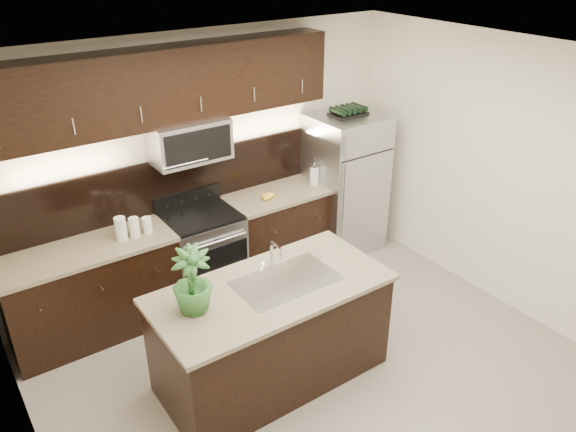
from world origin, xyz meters
name	(u,v)px	position (x,y,z in m)	size (l,w,h in m)	color
ground	(319,371)	(0.00, 0.00, 0.00)	(4.50, 4.50, 0.00)	gray
room_walls	(316,205)	(-0.11, -0.04, 1.70)	(4.52, 4.02, 2.71)	silver
counter_run	(185,260)	(-0.46, 1.69, 0.47)	(3.51, 0.65, 0.94)	black
upper_fixtures	(166,98)	(-0.43, 1.84, 2.14)	(3.49, 0.40, 1.66)	black
island	(272,332)	(-0.37, 0.20, 0.47)	(1.96, 0.96, 0.94)	black
sink_faucet	(285,279)	(-0.22, 0.21, 0.96)	(0.84, 0.50, 0.28)	silver
refrigerator	(345,184)	(1.62, 1.63, 0.84)	(0.81, 0.73, 1.67)	#B2B2B7
wine_rack	(348,111)	(1.62, 1.63, 1.72)	(0.41, 0.26, 0.10)	black
plant	(192,281)	(-1.02, 0.27, 1.20)	(0.30, 0.30, 0.53)	#2A5D25
canisters	(131,228)	(-0.99, 1.64, 1.04)	(0.35, 0.11, 0.23)	silver
french_press	(314,174)	(1.17, 1.64, 1.06)	(0.11, 0.11, 0.32)	silver
bananas	(265,198)	(0.48, 1.61, 0.97)	(0.17, 0.13, 0.05)	gold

